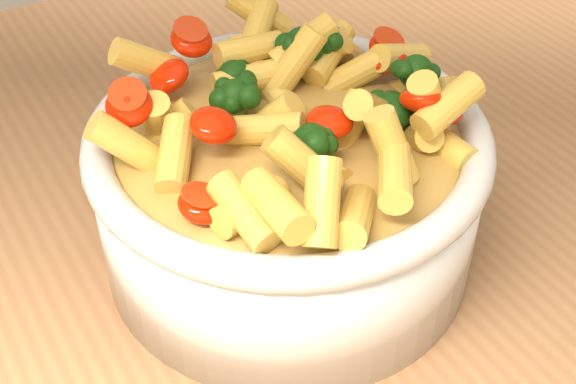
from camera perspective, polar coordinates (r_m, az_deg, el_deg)
table at (r=0.65m, az=-0.37°, el=-7.71°), size 1.20×0.80×0.90m
serving_bowl at (r=0.51m, az=-0.00°, el=0.11°), size 0.25×0.25×0.11m
pasta_salad at (r=0.47m, az=-0.00°, el=6.30°), size 0.20×0.20×0.04m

